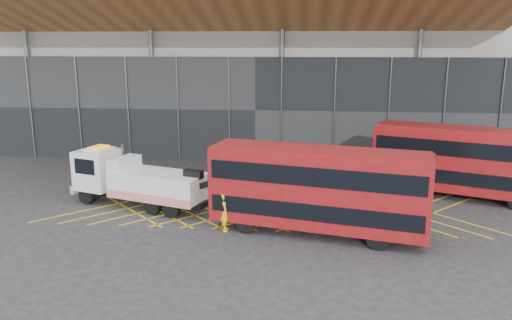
# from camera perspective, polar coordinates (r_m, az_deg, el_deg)

# --- Properties ---
(ground_plane) EXTENTS (120.00, 120.00, 0.00)m
(ground_plane) POSITION_cam_1_polar(r_m,az_deg,el_deg) (28.58, -6.31, -5.24)
(ground_plane) COLOR #252527
(road_markings) EXTENTS (24.76, 7.16, 0.01)m
(road_markings) POSITION_cam_1_polar(r_m,az_deg,el_deg) (28.06, 1.75, -5.51)
(road_markings) COLOR gold
(road_markings) RESTS_ON ground_plane
(construction_building) EXTENTS (55.00, 23.97, 18.00)m
(construction_building) POSITION_cam_1_polar(r_m,az_deg,el_deg) (45.08, 0.70, 13.16)
(construction_building) COLOR #979792
(construction_building) RESTS_ON ground_plane
(recovery_truck) EXTENTS (9.35, 4.70, 3.30)m
(recovery_truck) POSITION_cam_1_polar(r_m,az_deg,el_deg) (28.90, -13.68, -2.18)
(recovery_truck) COLOR black
(recovery_truck) RESTS_ON ground_plane
(bus_towed) EXTENTS (10.60, 4.73, 4.21)m
(bus_towed) POSITION_cam_1_polar(r_m,az_deg,el_deg) (23.89, 7.03, -3.11)
(bus_towed) COLOR maroon
(bus_towed) RESTS_ON ground_plane
(bus_second) EXTENTS (10.45, 6.12, 4.21)m
(bus_second) POSITION_cam_1_polar(r_m,az_deg,el_deg) (31.78, 22.69, 0.05)
(bus_second) COLOR maroon
(bus_second) RESTS_ON ground_plane
(worker) EXTENTS (0.52, 0.74, 1.91)m
(worker) POSITION_cam_1_polar(r_m,az_deg,el_deg) (24.55, -3.53, -5.96)
(worker) COLOR yellow
(worker) RESTS_ON ground_plane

